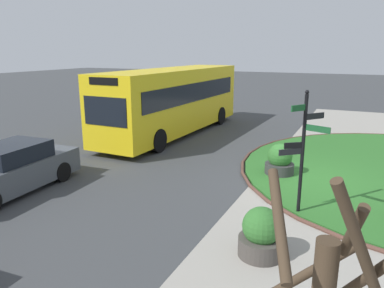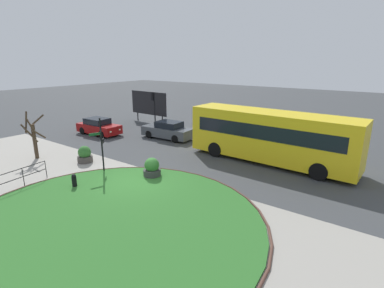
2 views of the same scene
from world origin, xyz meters
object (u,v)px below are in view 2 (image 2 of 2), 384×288
traffic_light_near (154,102)px  billboard_left (149,103)px  car_far_lane (168,130)px  planter_near_signpost (152,169)px  bollard_foreground (74,181)px  car_near_lane (99,127)px  signpost_directional (101,142)px  planter_kerbside (85,155)px  street_tree_bare (34,137)px  bus_yellow (270,136)px

traffic_light_near → billboard_left: (-2.82, 2.28, -0.61)m
car_far_lane → planter_near_signpost: car_far_lane is taller
car_far_lane → traffic_light_near: (-3.19, 1.74, 1.91)m
bollard_foreground → planter_near_signpost: size_ratio=0.67×
car_near_lane → traffic_light_near: traffic_light_near is taller
signpost_directional → car_far_lane: (-1.99, 8.12, -1.17)m
planter_kerbside → street_tree_bare: 3.71m
traffic_light_near → car_near_lane: bearing=63.6°
car_far_lane → planter_near_signpost: size_ratio=3.99×
signpost_directional → bus_yellow: size_ratio=0.30×
planter_kerbside → billboard_left: bearing=115.7°
planter_near_signpost → street_tree_bare: bearing=-165.5°
bollard_foreground → traffic_light_near: size_ratio=0.21×
car_near_lane → planter_kerbside: size_ratio=3.87×
signpost_directional → bollard_foreground: (0.67, -2.33, -1.47)m
traffic_light_near → planter_near_signpost: 12.08m
car_far_lane → planter_near_signpost: bearing=121.7°
signpost_directional → street_tree_bare: size_ratio=1.03×
planter_near_signpost → street_tree_bare: 8.80m
billboard_left → bus_yellow: bearing=-16.3°
planter_kerbside → bus_yellow: bearing=36.3°
traffic_light_near → bollard_foreground: bearing=121.3°
billboard_left → bollard_foreground: bearing=-57.9°
car_far_lane → street_tree_bare: (-3.60, -9.21, 0.84)m
billboard_left → planter_near_signpost: 15.56m
car_far_lane → planter_near_signpost: 8.54m
traffic_light_near → bus_yellow: bearing=174.2°
bus_yellow → planter_kerbside: 11.88m
billboard_left → street_tree_bare: bearing=-78.5°
traffic_light_near → street_tree_bare: size_ratio=1.12×
traffic_light_near → billboard_left: 3.68m
bus_yellow → car_far_lane: bearing=-2.9°
bollard_foreground → bus_yellow: bus_yellow is taller
signpost_directional → street_tree_bare: signpost_directional is taller
car_far_lane → traffic_light_near: 4.11m
car_near_lane → bus_yellow: bearing=3.7°
car_near_lane → traffic_light_near: size_ratio=1.19×
bollard_foreground → street_tree_bare: bearing=168.8°
car_far_lane → billboard_left: bearing=-36.7°
car_near_lane → billboard_left: billboard_left is taller
traffic_light_near → car_far_lane: bearing=157.0°
car_far_lane → signpost_directional: bearing=100.8°
bollard_foreground → planter_near_signpost: bearing=57.3°
car_near_lane → planter_near_signpost: 11.63m
signpost_directional → car_far_lane: signpost_directional is taller
bus_yellow → billboard_left: bus_yellow is taller
signpost_directional → street_tree_bare: (-5.59, -1.09, -0.33)m
planter_kerbside → street_tree_bare: street_tree_bare is taller
car_near_lane → bollard_foreground: bearing=-45.9°
bollard_foreground → street_tree_bare: street_tree_bare is taller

